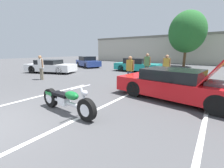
% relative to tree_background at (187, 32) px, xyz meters
% --- Properties ---
extents(parking_stripe_foreground, '(0.12, 5.36, 0.01)m').
position_rel_tree_background_xyz_m(parking_stripe_foreground, '(-2.73, -17.51, -4.18)').
color(parking_stripe_foreground, white).
rests_on(parking_stripe_foreground, ground).
extents(parking_stripe_middle, '(0.12, 5.36, 0.01)m').
position_rel_tree_background_xyz_m(parking_stripe_middle, '(0.32, -17.51, -4.18)').
color(parking_stripe_middle, white).
rests_on(parking_stripe_middle, ground).
extents(parking_stripe_back, '(0.12, 5.36, 0.01)m').
position_rel_tree_background_xyz_m(parking_stripe_back, '(3.36, -17.51, -4.18)').
color(parking_stripe_back, white).
rests_on(parking_stripe_back, ground).
extents(far_building, '(32.00, 4.20, 4.40)m').
position_rel_tree_background_xyz_m(far_building, '(-1.26, 5.75, -1.84)').
color(far_building, '#B2AD9E').
rests_on(far_building, ground).
extents(tree_background, '(4.28, 4.28, 6.65)m').
position_rel_tree_background_xyz_m(tree_background, '(0.00, 0.00, 0.00)').
color(tree_background, brown).
rests_on(tree_background, ground).
extents(motorcycle, '(2.47, 0.70, 0.96)m').
position_rel_tree_background_xyz_m(motorcycle, '(-0.29, -17.98, -3.78)').
color(motorcycle, black).
rests_on(motorcycle, ground).
extents(show_car_hood_open, '(4.95, 2.35, 2.19)m').
position_rel_tree_background_xyz_m(show_car_hood_open, '(2.24, -14.58, -3.57)').
color(show_car_hood_open, red).
rests_on(show_car_hood_open, ground).
extents(parked_car_mid_right_row, '(4.25, 1.87, 1.27)m').
position_rel_tree_background_xyz_m(parked_car_mid_right_row, '(-2.82, -7.68, -3.58)').
color(parked_car_mid_right_row, teal).
rests_on(parked_car_mid_right_row, ground).
extents(parked_car_mid_left_row, '(4.69, 3.14, 1.16)m').
position_rel_tree_background_xyz_m(parked_car_mid_left_row, '(-8.86, -12.92, -3.61)').
color(parked_car_mid_left_row, white).
rests_on(parked_car_mid_left_row, ground).
extents(parked_car_left_row, '(4.46, 3.27, 1.29)m').
position_rel_tree_background_xyz_m(parked_car_left_row, '(-9.66, -7.31, -3.57)').
color(parked_car_left_row, navy).
rests_on(parked_car_left_row, ground).
extents(spectator_near_motorcycle, '(0.52, 0.22, 1.65)m').
position_rel_tree_background_xyz_m(spectator_near_motorcycle, '(-0.63, -13.19, -3.20)').
color(spectator_near_motorcycle, '#38476B').
rests_on(spectator_near_motorcycle, ground).
extents(spectator_by_show_car, '(0.52, 0.22, 1.64)m').
position_rel_tree_background_xyz_m(spectator_by_show_car, '(-6.31, -15.28, -3.21)').
color(spectator_by_show_car, gray).
rests_on(spectator_by_show_car, ground).
extents(spectator_midground, '(0.52, 0.22, 1.69)m').
position_rel_tree_background_xyz_m(spectator_midground, '(0.68, -10.50, -3.18)').
color(spectator_midground, gray).
rests_on(spectator_midground, ground).
extents(spectator_far_lot, '(0.52, 0.23, 1.76)m').
position_rel_tree_background_xyz_m(spectator_far_lot, '(-0.76, -10.31, -3.13)').
color(spectator_far_lot, brown).
rests_on(spectator_far_lot, ground).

